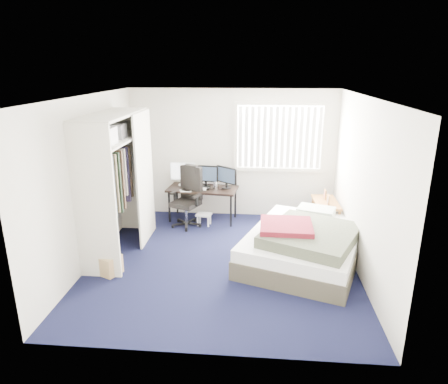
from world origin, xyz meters
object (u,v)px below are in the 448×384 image
Objects in this scene: desk at (203,185)px; office_chair at (188,203)px; nightstand at (326,205)px; bed at (304,243)px.

desk is 1.22× the size of office_chair.
nightstand is (2.29, -0.37, -0.20)m from desk.
bed is (1.79, -1.62, -0.40)m from desk.
office_chair reaches higher than nightstand.
bed is (-0.50, -1.25, -0.20)m from nightstand.
desk is at bearing 170.83° from nightstand.
desk is at bearing 51.55° from office_chair.
office_chair is 2.42m from bed.
nightstand is at bearing -1.39° from office_chair.
desk is 1.67× the size of nightstand.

